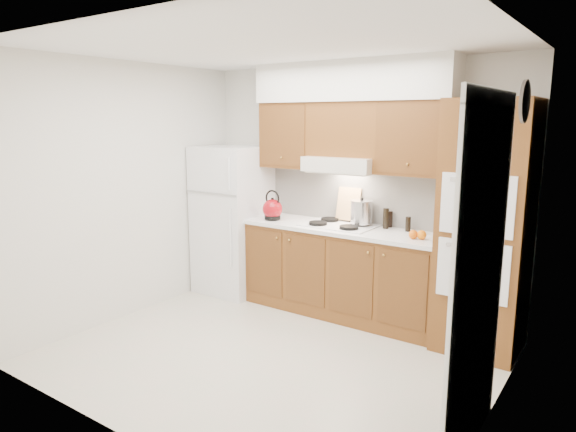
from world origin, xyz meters
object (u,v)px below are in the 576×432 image
(kettle, at_px, (272,209))
(stock_pot, at_px, (361,212))
(fridge, at_px, (233,220))
(oven_cabinet, at_px, (486,228))

(kettle, distance_m, stock_pot, 0.98)
(kettle, xyz_separation_m, stock_pot, (0.95, 0.25, 0.03))
(fridge, height_order, kettle, fridge)
(fridge, distance_m, stock_pot, 1.60)
(fridge, relative_size, oven_cabinet, 0.78)
(stock_pot, bearing_deg, fridge, -173.35)
(fridge, height_order, stock_pot, fridge)
(kettle, bearing_deg, oven_cabinet, 2.01)
(oven_cabinet, bearing_deg, kettle, -177.34)
(fridge, distance_m, kettle, 0.66)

